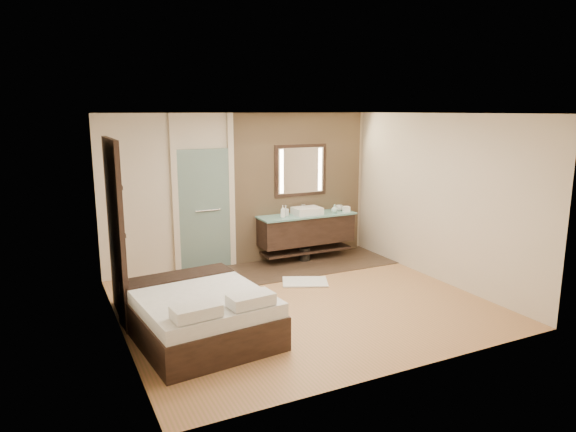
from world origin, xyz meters
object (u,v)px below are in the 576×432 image
mirror_unit (301,170)px  vanity (306,229)px  bed (199,314)px  waste_bin (304,254)px

mirror_unit → vanity: bearing=-90.0°
mirror_unit → bed: bearing=-136.5°
mirror_unit → waste_bin: 1.56m
mirror_unit → bed: (-2.75, -2.61, -1.35)m
vanity → waste_bin: 0.46m
waste_bin → bed: bearing=-139.3°
mirror_unit → bed: mirror_unit is taller
mirror_unit → waste_bin: mirror_unit is taller
bed → waste_bin: bearing=34.8°
vanity → bed: vanity is taller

